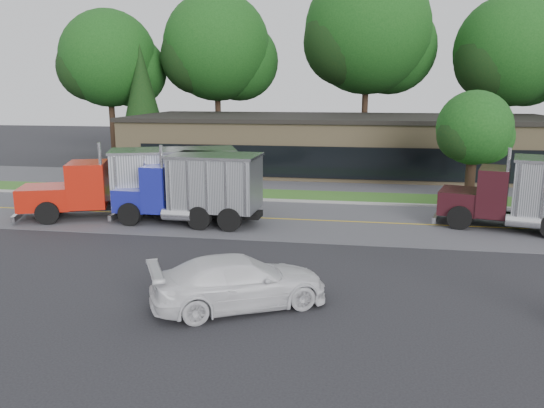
{
  "coord_description": "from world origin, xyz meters",
  "views": [
    {
      "loc": [
        3.71,
        -16.44,
        6.39
      ],
      "look_at": [
        0.26,
        4.29,
        1.8
      ],
      "focal_mm": 35.0,
      "sensor_mm": 36.0,
      "label": 1
    }
  ],
  "objects": [
    {
      "name": "ground",
      "position": [
        0.0,
        0.0,
        0.0
      ],
      "size": [
        140.0,
        140.0,
        0.0
      ],
      "primitive_type": "plane",
      "color": "#2C2C31",
      "rests_on": "ground"
    },
    {
      "name": "road",
      "position": [
        0.0,
        9.0,
        0.0
      ],
      "size": [
        60.0,
        8.0,
        0.02
      ],
      "primitive_type": "cube",
      "color": "slate",
      "rests_on": "ground"
    },
    {
      "name": "center_line",
      "position": [
        0.0,
        9.0,
        0.0
      ],
      "size": [
        60.0,
        0.12,
        0.01
      ],
      "primitive_type": "cube",
      "color": "gold",
      "rests_on": "ground"
    },
    {
      "name": "curb",
      "position": [
        0.0,
        13.2,
        0.0
      ],
      "size": [
        60.0,
        0.3,
        0.12
      ],
      "primitive_type": "cube",
      "color": "#9E9E99",
      "rests_on": "ground"
    },
    {
      "name": "grass_verge",
      "position": [
        0.0,
        15.0,
        0.0
      ],
      "size": [
        60.0,
        3.4,
        0.03
      ],
      "primitive_type": "cube",
      "color": "#3A6422",
      "rests_on": "ground"
    },
    {
      "name": "far_parking",
      "position": [
        0.0,
        20.0,
        0.0
      ],
      "size": [
        60.0,
        7.0,
        0.02
      ],
      "primitive_type": "cube",
      "color": "slate",
      "rests_on": "ground"
    },
    {
      "name": "strip_mall",
      "position": [
        2.0,
        26.0,
        2.0
      ],
      "size": [
        32.0,
        12.0,
        4.0
      ],
      "primitive_type": "cube",
      "color": "#947F5B",
      "rests_on": "ground"
    },
    {
      "name": "tree_far_a",
      "position": [
        -19.85,
        32.11,
        8.72
      ],
      "size": [
        9.58,
        9.02,
        13.67
      ],
      "color": "#382619",
      "rests_on": "ground"
    },
    {
      "name": "tree_far_b",
      "position": [
        -9.84,
        34.13,
        9.76
      ],
      "size": [
        10.72,
        10.09,
        15.29
      ],
      "color": "#382619",
      "rests_on": "ground"
    },
    {
      "name": "tree_far_c",
      "position": [
        4.18,
        34.14,
        10.95
      ],
      "size": [
        12.03,
        11.32,
        17.16
      ],
      "color": "#382619",
      "rests_on": "ground"
    },
    {
      "name": "tree_far_d",
      "position": [
        16.15,
        33.12,
        9.06
      ],
      "size": [
        9.95,
        9.37,
        14.19
      ],
      "color": "#382619",
      "rests_on": "ground"
    },
    {
      "name": "evergreen_left",
      "position": [
        -16.0,
        30.0,
        5.67
      ],
      "size": [
        4.54,
        4.54,
        10.32
      ],
      "color": "#382619",
      "rests_on": "ground"
    },
    {
      "name": "tree_verge",
      "position": [
        10.07,
        15.05,
        4.03
      ],
      "size": [
        4.44,
        4.17,
        6.33
      ],
      "color": "#382619",
      "rests_on": "ground"
    },
    {
      "name": "dump_truck_red",
      "position": [
        -7.05,
        8.73,
        1.82
      ],
      "size": [
        10.82,
        5.93,
        3.36
      ],
      "rotation": [
        0.0,
        0.0,
        3.49
      ],
      "color": "black",
      "rests_on": "ground"
    },
    {
      "name": "dump_truck_blue",
      "position": [
        -3.95,
        7.51,
        1.8
      ],
      "size": [
        7.12,
        2.99,
        3.36
      ],
      "rotation": [
        0.0,
        0.0,
        3.09
      ],
      "color": "black",
      "rests_on": "ground"
    },
    {
      "name": "dump_truck_maroon",
      "position": [
        11.79,
        8.6,
        1.8
      ],
      "size": [
        8.03,
        4.48,
        3.36
      ],
      "rotation": [
        0.0,
        0.0,
        2.87
      ],
      "color": "black",
      "rests_on": "ground"
    },
    {
      "name": "rally_car",
      "position": [
        0.31,
        -1.9,
        0.76
      ],
      "size": [
        5.65,
        4.36,
        1.53
      ],
      "primitive_type": "imported",
      "rotation": [
        0.0,
        0.0,
        2.06
      ],
      "color": "white",
      "rests_on": "ground"
    }
  ]
}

